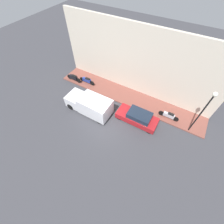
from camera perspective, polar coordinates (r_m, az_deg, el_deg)
ground_plane at (r=15.35m, az=-1.38°, el=-4.36°), size 60.00×60.00×0.00m
sidewalk at (r=17.79m, az=5.98°, el=5.90°), size 2.69×17.51×0.12m
building_facade at (r=16.53m, az=9.52°, el=18.15°), size 0.30×17.51×7.55m
parked_car at (r=15.23m, az=9.72°, el=-1.95°), size 1.69×4.16×1.32m
delivery_van at (r=15.77m, az=-8.64°, el=2.95°), size 2.02×4.95×1.99m
motorcycle_blue at (r=19.33m, az=-9.52°, el=11.83°), size 0.30×2.15×0.80m
motorcycle_black at (r=20.01m, az=-14.36°, el=12.55°), size 0.30×2.07×0.87m
scooter_silver at (r=16.33m, az=20.85°, el=-1.20°), size 0.30×2.09×0.78m
streetlamp at (r=14.13m, az=32.15°, el=1.74°), size 0.38×0.38×5.06m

